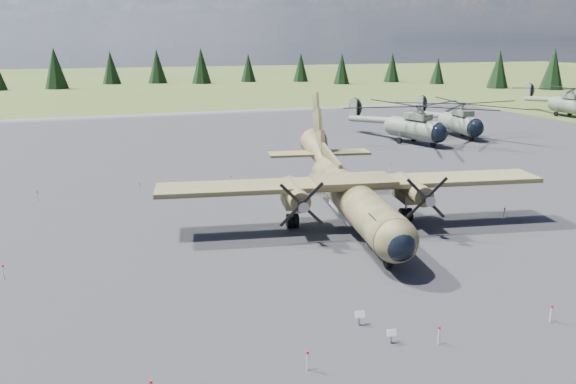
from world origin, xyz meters
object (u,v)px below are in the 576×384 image
object	(u,v)px
helicopter_near	(415,116)
helicopter_far	(570,96)
transport_plane	(349,188)
helicopter_mid	(460,113)

from	to	relation	value
helicopter_near	helicopter_far	size ratio (longest dim) A/B	1.04
transport_plane	helicopter_near	bearing A→B (deg)	60.71
helicopter_far	transport_plane	bearing A→B (deg)	-140.13
helicopter_near	helicopter_mid	world-z (taller)	helicopter_near
helicopter_mid	helicopter_far	xyz separation A→B (m)	(30.07, 11.66, 0.15)
transport_plane	helicopter_near	xyz separation A→B (m)	(21.02, 25.94, 0.91)
transport_plane	helicopter_far	xyz separation A→B (m)	(59.43, 39.92, 0.92)
helicopter_near	helicopter_mid	bearing A→B (deg)	-1.55
helicopter_near	helicopter_far	xyz separation A→B (m)	(38.41, 13.98, 0.01)
helicopter_mid	helicopter_far	bearing A→B (deg)	24.69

